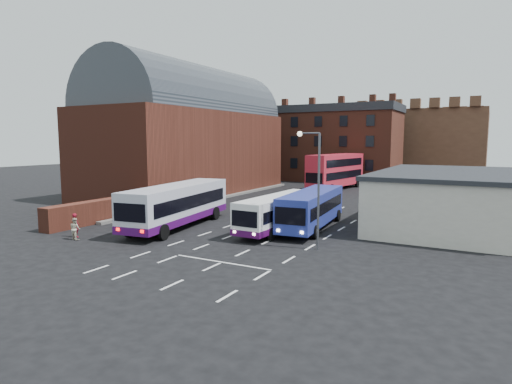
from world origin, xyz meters
The scene contains 13 objects.
ground centered at (0.00, 0.00, 0.00)m, with size 180.00×180.00×0.00m, color black.
railway_station centered at (-15.50, 21.00, 7.64)m, with size 12.00×28.00×16.00m.
forecourt_wall centered at (-10.20, 2.00, 0.90)m, with size 1.20×10.00×1.80m, color #602B1E.
cream_building centered at (15.00, 14.00, 2.16)m, with size 10.40×16.40×4.25m.
brick_terrace centered at (-6.00, 46.00, 5.50)m, with size 22.00×10.00×11.00m, color brown.
castle_keep centered at (6.00, 66.00, 6.00)m, with size 22.00×22.00×12.00m, color brown.
bus_white_outbound centered at (-3.25, 3.46, 1.91)m, with size 4.43×12.15×3.24m.
bus_white_inbound centered at (4.13, 5.90, 1.53)m, with size 2.62×9.55×2.59m.
bus_blue centered at (5.99, 7.85, 1.67)m, with size 3.36×10.52×2.82m.
bus_red_double centered at (-0.75, 33.93, 2.53)m, with size 4.41×12.17×4.76m.
street_lamp centered at (8.35, 2.09, 4.32)m, with size 1.46×0.32×7.16m.
pedestrian_red centered at (-7.20, -2.69, 0.83)m, with size 0.61×0.40×1.66m, color maroon.
pedestrian_beige centered at (-6.58, -3.21, 0.74)m, with size 0.72×0.56×1.48m, color beige.
Camera 1 is at (17.51, -22.02, 6.61)m, focal length 30.00 mm.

